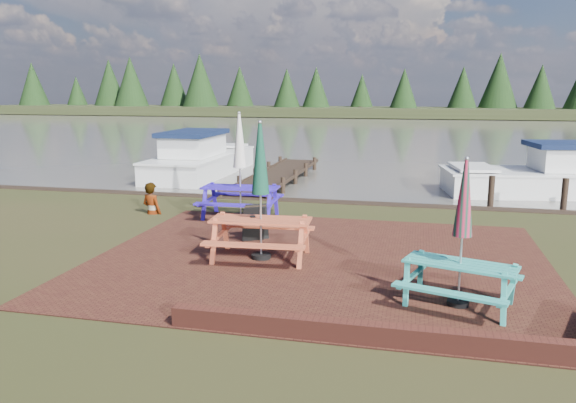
{
  "coord_description": "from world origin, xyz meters",
  "views": [
    {
      "loc": [
        1.88,
        -9.73,
        3.38
      ],
      "look_at": [
        -0.85,
        1.89,
        1.0
      ],
      "focal_mm": 35.0,
      "sensor_mm": 36.0,
      "label": 1
    }
  ],
  "objects_px": {
    "picnic_table_blue": "(240,182)",
    "chalkboard": "(255,223)",
    "boat_jetty": "(200,161)",
    "person": "(151,183)",
    "picnic_table_teal": "(461,256)",
    "boat_near": "(559,178)",
    "jetty": "(277,175)",
    "picnic_table_red": "(261,213)"
  },
  "relations": [
    {
      "from": "boat_near",
      "to": "picnic_table_red",
      "type": "bearing_deg",
      "value": 133.78
    },
    {
      "from": "boat_jetty",
      "to": "boat_near",
      "type": "distance_m",
      "value": 13.84
    },
    {
      "from": "boat_near",
      "to": "person",
      "type": "distance_m",
      "value": 13.69
    },
    {
      "from": "picnic_table_teal",
      "to": "picnic_table_red",
      "type": "relative_size",
      "value": 0.85
    },
    {
      "from": "picnic_table_red",
      "to": "picnic_table_blue",
      "type": "distance_m",
      "value": 3.83
    },
    {
      "from": "picnic_table_red",
      "to": "boat_jetty",
      "type": "relative_size",
      "value": 0.38
    },
    {
      "from": "picnic_table_blue",
      "to": "person",
      "type": "xyz_separation_m",
      "value": [
        -2.57,
        -0.06,
        -0.11
      ]
    },
    {
      "from": "picnic_table_blue",
      "to": "boat_near",
      "type": "xyz_separation_m",
      "value": [
        9.33,
        6.7,
        -0.58
      ]
    },
    {
      "from": "boat_near",
      "to": "chalkboard",
      "type": "bearing_deg",
      "value": 128.03
    },
    {
      "from": "chalkboard",
      "to": "boat_near",
      "type": "distance_m",
      "value": 12.12
    },
    {
      "from": "boat_near",
      "to": "picnic_table_blue",
      "type": "bearing_deg",
      "value": 116.76
    },
    {
      "from": "picnic_table_teal",
      "to": "jetty",
      "type": "relative_size",
      "value": 0.26
    },
    {
      "from": "picnic_table_blue",
      "to": "boat_jetty",
      "type": "height_order",
      "value": "picnic_table_blue"
    },
    {
      "from": "person",
      "to": "chalkboard",
      "type": "bearing_deg",
      "value": 168.55
    },
    {
      "from": "picnic_table_red",
      "to": "picnic_table_blue",
      "type": "bearing_deg",
      "value": 110.18
    },
    {
      "from": "boat_jetty",
      "to": "person",
      "type": "relative_size",
      "value": 4.22
    },
    {
      "from": "jetty",
      "to": "boat_near",
      "type": "relative_size",
      "value": 1.18
    },
    {
      "from": "picnic_table_red",
      "to": "person",
      "type": "distance_m",
      "value": 5.37
    },
    {
      "from": "picnic_table_blue",
      "to": "chalkboard",
      "type": "distance_m",
      "value": 2.47
    },
    {
      "from": "picnic_table_teal",
      "to": "jetty",
      "type": "bearing_deg",
      "value": 134.14
    },
    {
      "from": "jetty",
      "to": "person",
      "type": "height_order",
      "value": "person"
    },
    {
      "from": "jetty",
      "to": "boat_near",
      "type": "xyz_separation_m",
      "value": [
        10.11,
        -0.28,
        0.28
      ]
    },
    {
      "from": "picnic_table_red",
      "to": "person",
      "type": "xyz_separation_m",
      "value": [
        -4.13,
        3.43,
        -0.11
      ]
    },
    {
      "from": "picnic_table_teal",
      "to": "picnic_table_blue",
      "type": "xyz_separation_m",
      "value": [
        -5.31,
        5.21,
        0.15
      ]
    },
    {
      "from": "picnic_table_teal",
      "to": "boat_jetty",
      "type": "bearing_deg",
      "value": 143.71
    },
    {
      "from": "chalkboard",
      "to": "jetty",
      "type": "bearing_deg",
      "value": 69.72
    },
    {
      "from": "boat_jetty",
      "to": "person",
      "type": "height_order",
      "value": "boat_jetty"
    },
    {
      "from": "jetty",
      "to": "chalkboard",
      "type": "bearing_deg",
      "value": -78.67
    },
    {
      "from": "chalkboard",
      "to": "jetty",
      "type": "height_order",
      "value": "chalkboard"
    },
    {
      "from": "picnic_table_blue",
      "to": "boat_near",
      "type": "distance_m",
      "value": 11.5
    },
    {
      "from": "picnic_table_teal",
      "to": "jetty",
      "type": "height_order",
      "value": "picnic_table_teal"
    },
    {
      "from": "boat_jetty",
      "to": "person",
      "type": "bearing_deg",
      "value": -77.34
    },
    {
      "from": "picnic_table_teal",
      "to": "boat_jetty",
      "type": "relative_size",
      "value": 0.32
    },
    {
      "from": "picnic_table_teal",
      "to": "picnic_table_red",
      "type": "distance_m",
      "value": 4.12
    },
    {
      "from": "jetty",
      "to": "person",
      "type": "distance_m",
      "value": 7.3
    },
    {
      "from": "boat_near",
      "to": "picnic_table_teal",
      "type": "bearing_deg",
      "value": 152.42
    },
    {
      "from": "picnic_table_blue",
      "to": "boat_jetty",
      "type": "distance_m",
      "value": 9.29
    },
    {
      "from": "picnic_table_blue",
      "to": "person",
      "type": "bearing_deg",
      "value": 179.35
    },
    {
      "from": "picnic_table_red",
      "to": "chalkboard",
      "type": "relative_size",
      "value": 3.41
    },
    {
      "from": "picnic_table_teal",
      "to": "person",
      "type": "height_order",
      "value": "picnic_table_teal"
    },
    {
      "from": "picnic_table_teal",
      "to": "picnic_table_red",
      "type": "bearing_deg",
      "value": 172.95
    },
    {
      "from": "picnic_table_blue",
      "to": "boat_near",
      "type": "relative_size",
      "value": 0.36
    }
  ]
}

